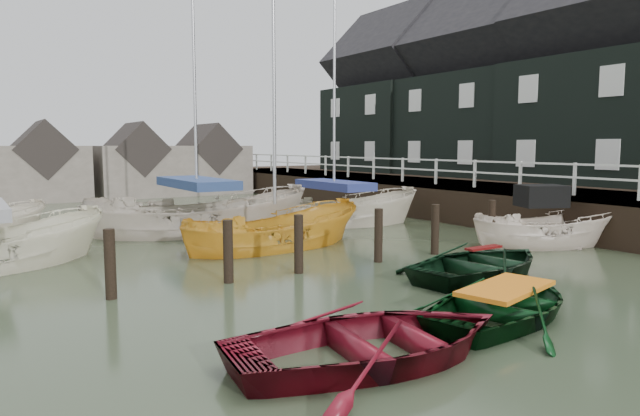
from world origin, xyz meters
TOP-DOWN VIEW (x-y plane):
  - ground at (0.00, 0.00)m, footprint 120.00×120.00m
  - pier at (9.48, 10.00)m, footprint 3.04×32.00m
  - land_strip at (15.00, 10.00)m, footprint 14.00×38.00m
  - quay_houses at (14.99, 8.66)m, footprint 6.52×28.14m
  - mooring_pilings at (-1.11, 3.00)m, footprint 13.72×0.22m
  - far_sheds at (0.83, 26.00)m, footprint 14.00×4.08m
  - rowboat_red at (-3.11, -2.39)m, footprint 4.66×3.61m
  - rowboat_green at (0.05, -2.05)m, footprint 4.41×3.62m
  - rowboat_dkgreen at (2.25, 0.42)m, footprint 4.58×3.57m
  - motorboat at (6.80, 2.08)m, footprint 4.88×3.47m
  - sailboat_b at (-1.04, 10.17)m, footprint 8.14×4.87m
  - sailboat_c at (-0.03, 6.39)m, footprint 6.25×2.83m
  - sailboat_d at (4.13, 9.44)m, footprint 7.08×4.63m

SIDE VIEW (x-z plane):
  - ground at x=0.00m, z-range 0.00..0.00m
  - land_strip at x=15.00m, z-range -0.75..0.75m
  - rowboat_red at x=-3.11m, z-range -0.44..0.44m
  - rowboat_green at x=0.05m, z-range -0.40..0.40m
  - rowboat_dkgreen at x=2.25m, z-range -0.43..0.43m
  - sailboat_c at x=-0.03m, z-range -5.44..5.47m
  - sailboat_b at x=-1.04m, z-range -6.16..6.28m
  - sailboat_d at x=4.13m, z-range -5.60..5.73m
  - motorboat at x=6.80m, z-range -1.28..1.45m
  - mooring_pilings at x=-1.11m, z-range -0.40..1.40m
  - pier at x=9.48m, z-range -0.64..2.06m
  - far_sheds at x=0.83m, z-range -0.34..4.06m
  - quay_houses at x=14.99m, z-range 0.68..10.68m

